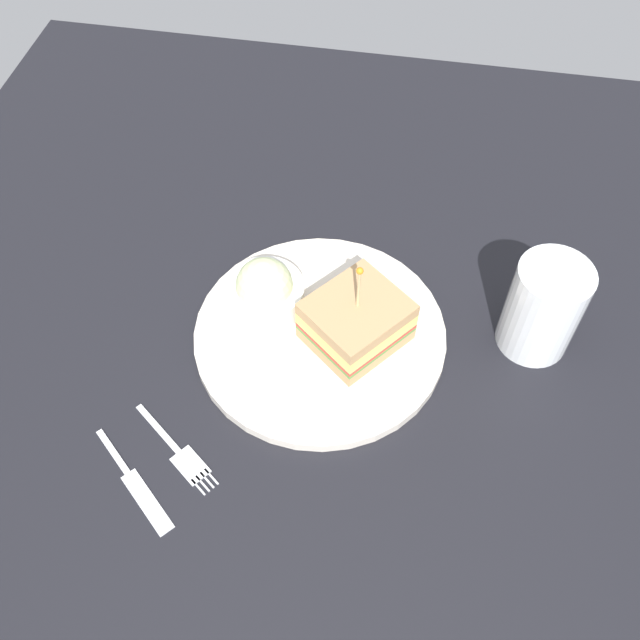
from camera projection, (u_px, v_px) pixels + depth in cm
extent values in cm
cube|color=black|center=(320.00, 343.00, 74.72)|extent=(102.61, 102.61, 2.00)
cylinder|color=silver|center=(320.00, 335.00, 73.44)|extent=(25.94, 25.94, 1.18)
cube|color=tan|center=(355.00, 335.00, 71.83)|extent=(12.11, 11.98, 1.44)
cube|color=#478438|center=(355.00, 330.00, 71.08)|extent=(12.11, 11.98, 0.40)
cube|color=red|center=(356.00, 327.00, 70.72)|extent=(12.11, 11.98, 0.50)
cube|color=#F4D666|center=(356.00, 321.00, 69.90)|extent=(12.11, 11.98, 1.52)
cube|color=tan|center=(357.00, 312.00, 68.71)|extent=(12.11, 11.98, 1.44)
cylinder|color=tan|center=(358.00, 294.00, 66.36)|extent=(0.30, 0.30, 5.83)
sphere|color=orange|center=(359.00, 273.00, 64.00)|extent=(0.70, 0.70, 0.70)
cylinder|color=white|center=(265.00, 295.00, 73.95)|extent=(8.24, 8.24, 2.91)
sphere|color=beige|center=(264.00, 286.00, 72.73)|extent=(5.93, 5.93, 5.93)
cylinder|color=#B74C33|center=(541.00, 313.00, 70.25)|extent=(6.43, 6.43, 8.94)
cylinder|color=white|center=(543.00, 308.00, 69.57)|extent=(7.31, 7.31, 10.64)
cube|color=silver|center=(158.00, 428.00, 67.54)|extent=(4.52, 5.68, 0.35)
cube|color=silver|center=(190.00, 465.00, 65.31)|extent=(3.93, 4.20, 0.35)
cube|color=silver|center=(198.00, 487.00, 64.05)|extent=(1.35, 1.70, 0.35)
cube|color=silver|center=(203.00, 483.00, 64.25)|extent=(1.35, 1.70, 0.35)
cube|color=silver|center=(207.00, 480.00, 64.45)|extent=(1.35, 1.70, 0.35)
cube|color=silver|center=(211.00, 476.00, 64.65)|extent=(1.35, 1.70, 0.35)
cube|color=silver|center=(117.00, 458.00, 65.73)|extent=(5.21, 5.81, 0.35)
cube|color=silver|center=(147.00, 501.00, 63.24)|extent=(5.75, 6.25, 0.24)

